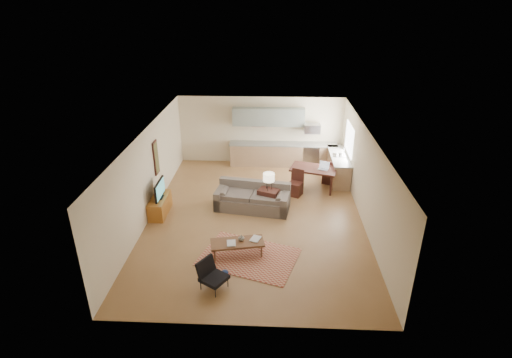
{
  "coord_description": "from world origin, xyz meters",
  "views": [
    {
      "loc": [
        0.51,
        -10.74,
        6.27
      ],
      "look_at": [
        0.0,
        0.3,
        1.15
      ],
      "focal_mm": 28.0,
      "sensor_mm": 36.0,
      "label": 1
    }
  ],
  "objects_px": {
    "sofa": "(252,197)",
    "dining_table": "(313,178)",
    "tv_credenza": "(160,205)",
    "coffee_table": "(237,248)",
    "console_table": "(268,200)",
    "armchair": "(214,276)"
  },
  "relations": [
    {
      "from": "sofa",
      "to": "dining_table",
      "type": "height_order",
      "value": "sofa"
    },
    {
      "from": "armchair",
      "to": "dining_table",
      "type": "distance_m",
      "value": 6.08
    },
    {
      "from": "armchair",
      "to": "dining_table",
      "type": "bearing_deg",
      "value": 6.23
    },
    {
      "from": "armchair",
      "to": "tv_credenza",
      "type": "bearing_deg",
      "value": 65.53
    },
    {
      "from": "console_table",
      "to": "dining_table",
      "type": "distance_m",
      "value": 2.24
    },
    {
      "from": "sofa",
      "to": "armchair",
      "type": "height_order",
      "value": "sofa"
    },
    {
      "from": "armchair",
      "to": "console_table",
      "type": "height_order",
      "value": "console_table"
    },
    {
      "from": "coffee_table",
      "to": "armchair",
      "type": "bearing_deg",
      "value": -119.01
    },
    {
      "from": "coffee_table",
      "to": "console_table",
      "type": "bearing_deg",
      "value": 61.44
    },
    {
      "from": "armchair",
      "to": "tv_credenza",
      "type": "xyz_separation_m",
      "value": [
        -2.19,
        3.43,
        -0.08
      ]
    },
    {
      "from": "sofa",
      "to": "dining_table",
      "type": "xyz_separation_m",
      "value": [
        2.05,
        1.58,
        -0.02
      ]
    },
    {
      "from": "coffee_table",
      "to": "console_table",
      "type": "xyz_separation_m",
      "value": [
        0.77,
        2.47,
        0.15
      ]
    },
    {
      "from": "coffee_table",
      "to": "tv_credenza",
      "type": "xyz_separation_m",
      "value": [
        -2.62,
        2.1,
        0.07
      ]
    },
    {
      "from": "armchair",
      "to": "dining_table",
      "type": "xyz_separation_m",
      "value": [
        2.74,
        5.43,
        0.04
      ]
    },
    {
      "from": "tv_credenza",
      "to": "console_table",
      "type": "xyz_separation_m",
      "value": [
        3.39,
        0.37,
        0.08
      ]
    },
    {
      "from": "console_table",
      "to": "sofa",
      "type": "bearing_deg",
      "value": -163.6
    },
    {
      "from": "armchair",
      "to": "console_table",
      "type": "xyz_separation_m",
      "value": [
        1.2,
        3.8,
        0.0
      ]
    },
    {
      "from": "sofa",
      "to": "coffee_table",
      "type": "bearing_deg",
      "value": -86.81
    },
    {
      "from": "sofa",
      "to": "dining_table",
      "type": "bearing_deg",
      "value": 46.61
    },
    {
      "from": "tv_credenza",
      "to": "coffee_table",
      "type": "bearing_deg",
      "value": -38.75
    },
    {
      "from": "sofa",
      "to": "console_table",
      "type": "xyz_separation_m",
      "value": [
        0.51,
        -0.06,
        -0.06
      ]
    },
    {
      "from": "coffee_table",
      "to": "armchair",
      "type": "height_order",
      "value": "armchair"
    }
  ]
}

